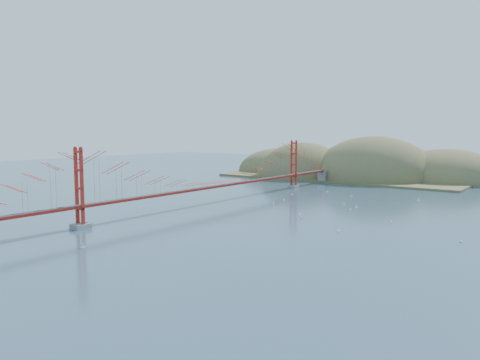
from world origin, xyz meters
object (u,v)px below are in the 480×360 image
Objects in this scene: bridge at (215,167)px; sailboat_2 at (300,215)px; sailboat_0 at (273,203)px; sailboat_1 at (301,217)px.

bridge reaches higher than sailboat_2.
sailboat_1 is at bearing -39.73° from sailboat_0.
sailboat_2 is (20.08, -2.33, -6.85)m from bridge.
sailboat_1 is 1.80m from sailboat_2.
bridge reaches higher than sailboat_0.
sailboat_2 is (-1.00, 1.49, 0.01)m from sailboat_1.
sailboat_2 is (10.32, -7.91, 0.00)m from sailboat_0.
sailboat_0 is at bearing 140.27° from sailboat_1.
sailboat_2 reaches higher than sailboat_1.
sailboat_2 is at bearing -37.48° from sailboat_0.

